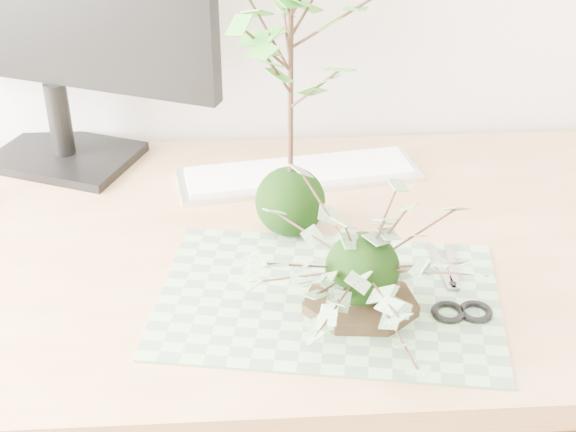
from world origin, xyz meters
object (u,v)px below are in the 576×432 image
at_px(maple_kokedama, 291,36).
at_px(desk, 347,289).
at_px(keyboard, 299,174).
at_px(ivy_kokedama, 364,239).

bearing_deg(maple_kokedama, desk, -19.91).
xyz_separation_m(desk, keyboard, (-0.06, 0.20, 0.10)).
distance_m(ivy_kokedama, maple_kokedama, 0.29).
height_order(maple_kokedama, keyboard, maple_kokedama).
bearing_deg(ivy_kokedama, desk, 87.54).
bearing_deg(ivy_kokedama, maple_kokedama, 111.43).
bearing_deg(desk, maple_kokedama, 160.09).
relative_size(desk, ivy_kokedama, 4.89).
xyz_separation_m(desk, ivy_kokedama, (-0.01, -0.17, 0.20)).
bearing_deg(keyboard, desk, -82.05).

